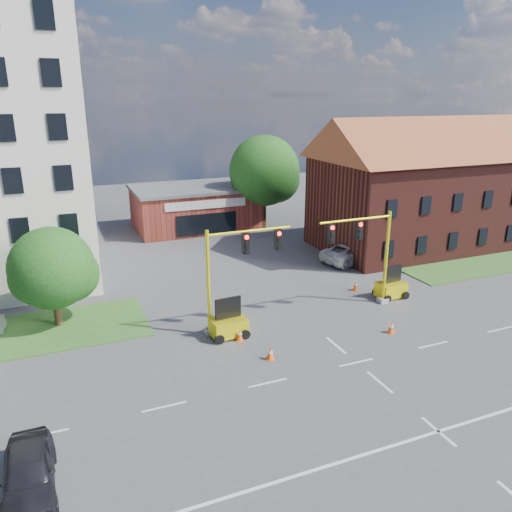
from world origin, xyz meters
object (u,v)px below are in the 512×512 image
(trailer_east, at_px, (391,288))
(sedan_dark, at_px, (29,473))
(trailer_west, at_px, (228,325))
(pickup_white, at_px, (353,252))
(signal_mast_east, at_px, (366,249))
(signal_mast_west, at_px, (236,266))

(trailer_east, relative_size, sedan_dark, 0.50)
(trailer_west, xyz_separation_m, pickup_white, (13.98, 8.76, 0.09))
(trailer_west, bearing_deg, sedan_dark, -144.75)
(signal_mast_east, bearing_deg, sedan_dark, -155.34)
(signal_mast_east, relative_size, sedan_dark, 1.42)
(trailer_east, height_order, sedan_dark, trailer_east)
(trailer_east, bearing_deg, sedan_dark, -160.32)
(signal_mast_east, distance_m, sedan_dark, 21.94)
(signal_mast_west, xyz_separation_m, pickup_white, (13.23, 8.08, -3.13))
(trailer_west, height_order, pickup_white, trailer_west)
(signal_mast_east, relative_size, pickup_white, 1.09)
(trailer_east, bearing_deg, signal_mast_east, -171.93)
(signal_mast_east, bearing_deg, signal_mast_west, 180.00)
(signal_mast_east, relative_size, trailer_east, 2.86)
(signal_mast_east, bearing_deg, trailer_west, -175.94)
(sedan_dark, bearing_deg, signal_mast_east, 24.68)
(signal_mast_west, xyz_separation_m, trailer_west, (-0.75, -0.67, -3.21))
(signal_mast_west, distance_m, sedan_dark, 14.61)
(sedan_dark, bearing_deg, signal_mast_west, 39.44)
(signal_mast_east, relative_size, trailer_west, 2.74)
(signal_mast_east, distance_m, trailer_west, 10.01)
(signal_mast_west, xyz_separation_m, sedan_dark, (-11.02, -9.06, -3.18))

